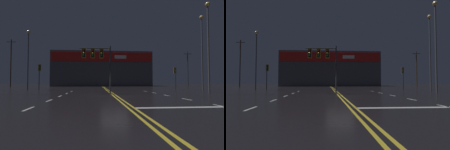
# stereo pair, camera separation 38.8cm
# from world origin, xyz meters

# --- Properties ---
(ground_plane) EXTENTS (200.00, 200.00, 0.00)m
(ground_plane) POSITION_xyz_m (0.00, 0.00, 0.00)
(ground_plane) COLOR black
(road_markings) EXTENTS (14.47, 60.00, 0.01)m
(road_markings) POSITION_xyz_m (0.92, -1.40, 0.00)
(road_markings) COLOR gold
(road_markings) RESTS_ON ground
(traffic_signal_median) EXTENTS (3.23, 0.36, 4.99)m
(traffic_signal_median) POSITION_xyz_m (-1.65, 2.15, 3.87)
(traffic_signal_median) COLOR #38383D
(traffic_signal_median) RESTS_ON ground
(traffic_signal_corner_northwest) EXTENTS (0.42, 0.36, 3.89)m
(traffic_signal_corner_northwest) POSITION_xyz_m (-10.20, 11.22, 2.86)
(traffic_signal_corner_northwest) COLOR #38383D
(traffic_signal_corner_northwest) RESTS_ON ground
(traffic_signal_corner_northeast) EXTENTS (0.42, 0.36, 3.58)m
(traffic_signal_corner_northeast) POSITION_xyz_m (10.86, 10.98, 2.63)
(traffic_signal_corner_northeast) COLOR #38383D
(traffic_signal_corner_northeast) RESTS_ON ground
(streetlight_median_approach) EXTENTS (0.56, 0.56, 9.69)m
(streetlight_median_approach) POSITION_xyz_m (-12.75, 13.55, 6.16)
(streetlight_median_approach) COLOR #59595E
(streetlight_median_approach) RESTS_ON ground
(streetlight_far_left) EXTENTS (0.56, 0.56, 10.91)m
(streetlight_far_left) POSITION_xyz_m (11.68, 3.82, 6.83)
(streetlight_far_left) COLOR #59595E
(streetlight_far_left) RESTS_ON ground
(streetlight_far_right) EXTENTS (0.56, 0.56, 11.36)m
(streetlight_far_right) POSITION_xyz_m (14.22, 9.05, 7.07)
(streetlight_far_right) COLOR #59595E
(streetlight_far_right) RESTS_ON ground
(building_backdrop) EXTENTS (27.58, 10.23, 9.67)m
(building_backdrop) POSITION_xyz_m (0.00, 35.95, 4.85)
(building_backdrop) COLOR #4C4C51
(building_backdrop) RESTS_ON ground
(utility_pole_row) EXTENTS (48.18, 0.26, 11.81)m
(utility_pole_row) POSITION_xyz_m (-2.28, 29.52, 5.58)
(utility_pole_row) COLOR #4C3828
(utility_pole_row) RESTS_ON ground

